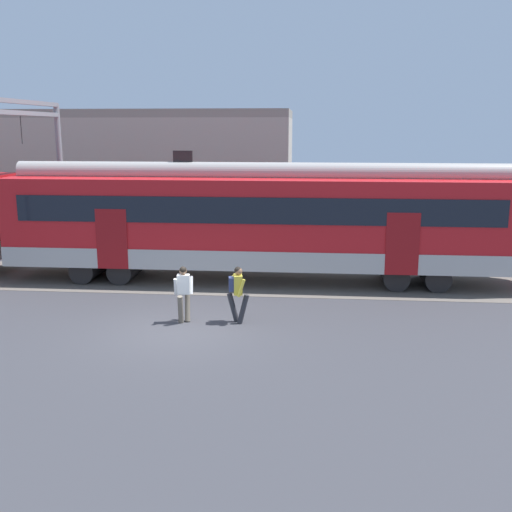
# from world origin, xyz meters

# --- Properties ---
(ground_plane) EXTENTS (160.00, 160.00, 0.00)m
(ground_plane) POSITION_xyz_m (0.00, 0.00, 0.00)
(ground_plane) COLOR #38383D
(commuter_train) EXTENTS (38.05, 3.07, 4.73)m
(commuter_train) POSITION_xyz_m (-6.82, 5.70, 2.25)
(commuter_train) COLOR #B7B2AD
(commuter_train) RESTS_ON ground
(pedestrian_white) EXTENTS (0.54, 0.67, 1.67)m
(pedestrian_white) POSITION_xyz_m (0.01, 0.67, 0.96)
(pedestrian_white) COLOR #6B6051
(pedestrian_white) RESTS_ON ground
(pedestrian_yellow) EXTENTS (0.68, 0.54, 1.67)m
(pedestrian_yellow) POSITION_xyz_m (1.54, 0.78, 0.99)
(pedestrian_yellow) COLOR #28282D
(pedestrian_yellow) RESTS_ON ground
(catenary_gantry) EXTENTS (0.24, 6.64, 6.53)m
(catenary_gantry) POSITION_xyz_m (-6.95, 5.71, 4.31)
(catenary_gantry) COLOR gray
(catenary_gantry) RESTS_ON ground
(background_building) EXTENTS (20.37, 5.00, 9.20)m
(background_building) POSITION_xyz_m (-7.68, 14.81, 3.21)
(background_building) COLOR #B2A899
(background_building) RESTS_ON ground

